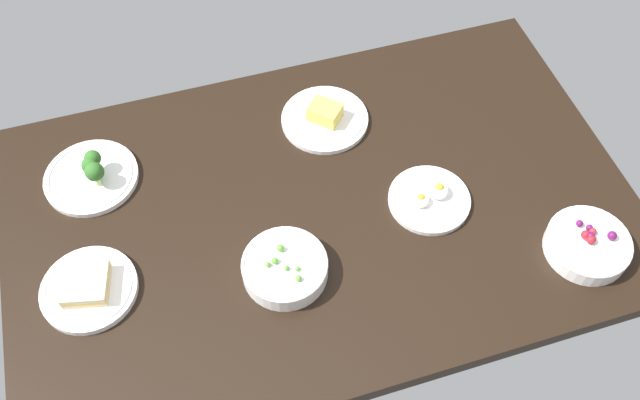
% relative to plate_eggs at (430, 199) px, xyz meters
% --- Properties ---
extents(dining_table, '(1.36, 0.86, 0.04)m').
position_rel_plate_eggs_xyz_m(dining_table, '(-0.23, 0.06, -0.03)').
color(dining_table, black).
rests_on(dining_table, ground).
extents(plate_eggs, '(0.18, 0.18, 0.05)m').
position_rel_plate_eggs_xyz_m(plate_eggs, '(0.00, 0.00, 0.00)').
color(plate_eggs, white).
rests_on(plate_eggs, dining_table).
extents(plate_broccoli, '(0.21, 0.21, 0.08)m').
position_rel_plate_eggs_xyz_m(plate_broccoli, '(-0.70, 0.28, 0.01)').
color(plate_broccoli, white).
rests_on(plate_broccoli, dining_table).
extents(plate_cheese, '(0.21, 0.21, 0.05)m').
position_rel_plate_eggs_xyz_m(plate_cheese, '(-0.15, 0.29, 0.00)').
color(plate_cheese, white).
rests_on(plate_cheese, dining_table).
extents(bowl_peas, '(0.18, 0.18, 0.05)m').
position_rel_plate_eggs_xyz_m(bowl_peas, '(-0.35, -0.08, 0.01)').
color(bowl_peas, white).
rests_on(bowl_peas, dining_table).
extents(plate_sandwich, '(0.20, 0.20, 0.05)m').
position_rel_plate_eggs_xyz_m(plate_sandwich, '(-0.74, -0.00, 0.00)').
color(plate_sandwich, white).
rests_on(plate_sandwich, dining_table).
extents(bowl_berries, '(0.18, 0.18, 0.06)m').
position_rel_plate_eggs_xyz_m(bowl_berries, '(0.27, -0.21, 0.01)').
color(bowl_berries, white).
rests_on(bowl_berries, dining_table).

